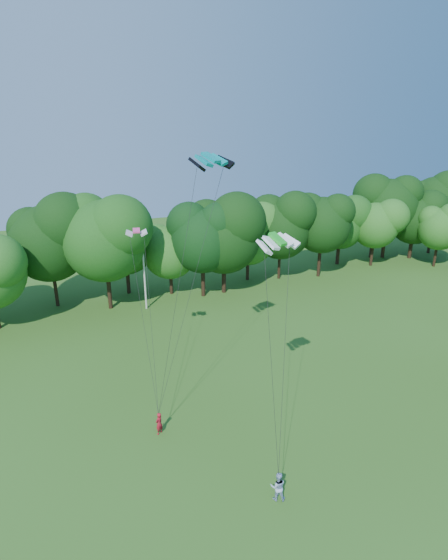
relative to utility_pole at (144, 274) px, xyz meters
name	(u,v)px	position (x,y,z in m)	size (l,w,h in m)	color
ground	(337,527)	(2.55, -32.10, -4.21)	(160.00, 160.00, 0.00)	#305918
utility_pole	(144,274)	(0.00, 0.00, 0.00)	(1.60, 0.53, 8.20)	silver
kite_flyer_left	(159,423)	(-4.17, -21.26, -3.39)	(0.60, 0.39, 1.64)	#AA1623
kite_flyer_right	(278,486)	(0.55, -29.26, -3.31)	(0.88, 0.69, 1.81)	#A3B7E2
kite_teal	(211,157)	(0.61, -19.21, 13.83)	(3.21, 2.32, 0.65)	#048B8E
kite_green	(278,239)	(2.19, -25.22, 9.86)	(2.71, 1.74, 0.60)	green
kite_pink	(136,230)	(-3.31, -13.87, 8.32)	(1.71, 1.07, 0.25)	#FF4699
tree_back_center	(202,235)	(7.34, 1.11, 3.41)	(8.40, 8.40, 12.22)	black
tree_back_east	(376,211)	(37.15, 5.90, 3.18)	(8.15, 8.15, 11.85)	#331E14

